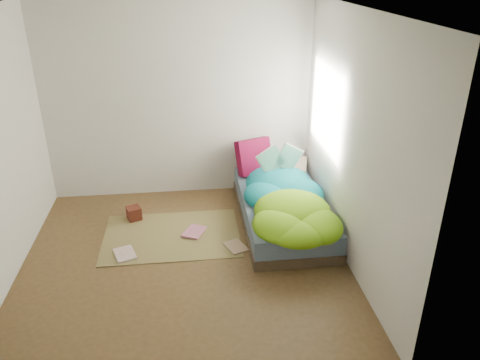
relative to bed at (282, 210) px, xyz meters
name	(u,v)px	position (x,y,z in m)	size (l,w,h in m)	color
ground	(185,262)	(-1.22, -0.72, -0.17)	(3.50, 3.50, 0.00)	#49371C
room_walls	(178,119)	(-1.21, -0.71, 1.46)	(3.54, 3.54, 2.62)	silver
bed	(282,210)	(0.00, 0.00, 0.00)	(1.00, 2.00, 0.34)	#31241B
duvet	(287,194)	(0.00, -0.22, 0.34)	(0.96, 1.84, 0.34)	#075A75
rug	(172,235)	(-1.37, -0.17, -0.16)	(1.60, 1.10, 0.01)	brown
pillow_floral	(284,166)	(0.17, 0.79, 0.24)	(0.62, 0.38, 0.14)	silver
pillow_magenta	(254,156)	(-0.24, 0.80, 0.41)	(0.47, 0.15, 0.47)	#500526
open_book	(280,152)	(0.01, 0.30, 0.66)	(0.50, 0.11, 0.30)	#317E29
wooden_box	(134,213)	(-1.84, 0.27, -0.07)	(0.16, 0.16, 0.16)	#3D180D
floor_book_a	(116,256)	(-1.98, -0.56, -0.15)	(0.21, 0.29, 0.02)	silver
floor_book_b	(186,230)	(-1.20, -0.10, -0.14)	(0.22, 0.29, 0.03)	pink
floor_book_c	(228,249)	(-0.73, -0.56, -0.15)	(0.20, 0.27, 0.02)	tan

